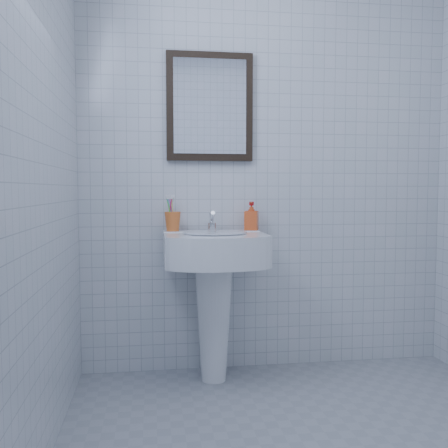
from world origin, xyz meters
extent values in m
cube|color=silver|center=(0.00, 1.20, 1.25)|extent=(2.20, 0.02, 2.50)
cube|color=silver|center=(-1.10, 0.00, 1.25)|extent=(0.02, 2.40, 2.50)
cone|color=white|center=(-0.35, 1.01, 0.34)|extent=(0.22, 0.22, 0.69)
cube|color=white|center=(-0.35, 0.96, 0.75)|extent=(0.55, 0.39, 0.17)
cube|color=white|center=(-0.35, 1.11, 0.82)|extent=(0.55, 0.10, 0.03)
cylinder|color=silver|center=(-0.35, 0.93, 0.84)|extent=(0.34, 0.34, 0.01)
cylinder|color=silver|center=(-0.35, 1.09, 0.86)|extent=(0.05, 0.05, 0.05)
cylinder|color=silver|center=(-0.35, 1.07, 0.92)|extent=(0.02, 0.09, 0.07)
cylinder|color=silver|center=(-0.35, 1.11, 0.90)|extent=(0.03, 0.05, 0.08)
imported|color=red|center=(-0.12, 1.11, 0.92)|extent=(0.10, 0.10, 0.16)
cube|color=black|center=(-0.35, 1.18, 1.55)|extent=(0.50, 0.04, 0.62)
cube|color=white|center=(-0.35, 1.16, 1.55)|extent=(0.42, 0.00, 0.54)
camera|label=1|loc=(-0.68, -1.72, 1.07)|focal=40.00mm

